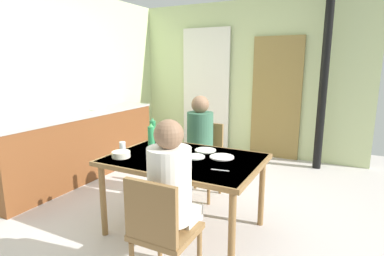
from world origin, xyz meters
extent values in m
plane|color=beige|center=(0.00, 0.00, 0.00)|extent=(7.05, 7.05, 0.00)
cube|color=beige|center=(0.00, 2.71, 1.30)|extent=(4.10, 0.10, 2.60)
cube|color=beige|center=(-1.95, 0.68, 1.30)|extent=(0.10, 4.07, 2.60)
cube|color=olive|center=(0.60, 2.63, 1.00)|extent=(0.80, 0.05, 2.00)
cylinder|color=black|center=(1.33, 2.36, 1.30)|extent=(0.12, 0.12, 2.60)
cube|color=white|center=(-0.67, 2.61, 1.09)|extent=(0.90, 0.03, 2.18)
cube|color=brown|center=(-1.62, 0.46, 0.43)|extent=(0.60, 2.56, 0.87)
cube|color=#9E9E99|center=(-1.62, 0.46, 0.89)|extent=(0.61, 2.61, 0.03)
cylinder|color=#B7B7BC|center=(-1.62, 0.84, 0.91)|extent=(0.21, 0.21, 0.01)
cube|color=brown|center=(0.39, -0.15, 0.70)|extent=(1.39, 0.98, 0.04)
cube|color=#EAB061|center=(0.39, -0.15, 0.72)|extent=(1.33, 0.94, 0.00)
cylinder|color=brown|center=(-0.24, -0.57, 0.34)|extent=(0.06, 0.06, 0.68)
cylinder|color=brown|center=(1.01, -0.57, 0.34)|extent=(0.06, 0.06, 0.68)
cylinder|color=brown|center=(-0.24, 0.28, 0.34)|extent=(0.06, 0.06, 0.68)
cylinder|color=brown|center=(1.01, 0.28, 0.34)|extent=(0.06, 0.06, 0.68)
cube|color=brown|center=(0.66, -0.92, 0.45)|extent=(0.40, 0.40, 0.04)
cube|color=brown|center=(0.66, -1.10, 0.66)|extent=(0.38, 0.04, 0.42)
cylinder|color=brown|center=(0.49, -0.75, 0.21)|extent=(0.04, 0.04, 0.41)
cube|color=brown|center=(0.20, 0.63, 0.45)|extent=(0.40, 0.40, 0.04)
cube|color=brown|center=(0.20, 0.81, 0.66)|extent=(0.38, 0.04, 0.42)
cylinder|color=brown|center=(0.37, 0.46, 0.21)|extent=(0.04, 0.04, 0.41)
cylinder|color=brown|center=(0.03, 0.46, 0.21)|extent=(0.04, 0.04, 0.41)
cylinder|color=brown|center=(0.37, 0.80, 0.21)|extent=(0.04, 0.04, 0.41)
cylinder|color=brown|center=(0.03, 0.80, 0.21)|extent=(0.04, 0.04, 0.41)
cube|color=silver|center=(0.66, -0.76, 0.51)|extent=(0.30, 0.22, 0.12)
cylinder|color=silver|center=(0.66, -0.87, 0.77)|extent=(0.30, 0.30, 0.52)
sphere|color=#846047|center=(0.66, -0.87, 1.12)|extent=(0.20, 0.20, 0.20)
cube|color=#3C5F4A|center=(0.20, 0.47, 0.51)|extent=(0.30, 0.22, 0.12)
cylinder|color=#38664C|center=(0.20, 0.58, 0.77)|extent=(0.30, 0.30, 0.52)
sphere|color=#846047|center=(0.20, 0.58, 1.12)|extent=(0.20, 0.20, 0.20)
cylinder|color=#29864B|center=(-0.23, 0.25, 0.84)|extent=(0.07, 0.07, 0.23)
cone|color=#2E7B45|center=(-0.23, 0.25, 0.97)|extent=(0.05, 0.05, 0.03)
cylinder|color=#339A56|center=(0.00, -0.11, 0.85)|extent=(0.07, 0.07, 0.25)
cone|color=green|center=(0.00, -0.11, 0.99)|extent=(0.05, 0.05, 0.03)
cylinder|color=#F0E9CE|center=(-0.14, -0.41, 0.75)|extent=(0.17, 0.17, 0.05)
cylinder|color=white|center=(0.69, 0.01, 0.73)|extent=(0.22, 0.22, 0.01)
cylinder|color=white|center=(0.37, -0.34, 0.73)|extent=(0.19, 0.19, 0.01)
cylinder|color=white|center=(0.47, 0.14, 0.73)|extent=(0.21, 0.21, 0.01)
cylinder|color=white|center=(0.47, -0.10, 0.73)|extent=(0.19, 0.19, 0.01)
cylinder|color=silver|center=(0.34, -0.57, 0.78)|extent=(0.06, 0.06, 0.11)
cylinder|color=silver|center=(0.23, -0.06, 0.77)|extent=(0.06, 0.06, 0.09)
cylinder|color=silver|center=(-0.23, -0.27, 0.78)|extent=(0.06, 0.06, 0.10)
cube|color=silver|center=(-0.06, 0.19, 0.73)|extent=(0.04, 0.15, 0.00)
cube|color=silver|center=(0.81, -0.32, 0.73)|extent=(0.15, 0.04, 0.00)
cube|color=silver|center=(0.17, -0.26, 0.73)|extent=(0.14, 0.08, 0.00)
camera|label=1|loc=(1.70, -2.56, 1.58)|focal=29.13mm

